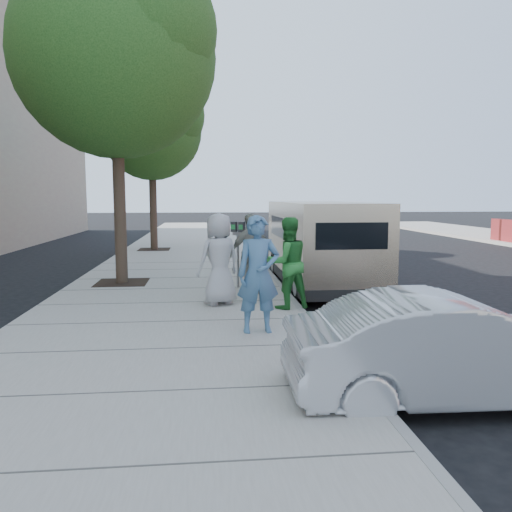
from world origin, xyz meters
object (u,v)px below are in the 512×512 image
(person_officer, at_px, (258,274))
(parking_meter, at_px, (238,240))
(tree_far, at_px, (153,125))
(sedan, at_px, (453,349))
(tree_near, at_px, (117,49))
(person_striped_polo, at_px, (251,254))
(van, at_px, (320,242))
(person_green_shirt, at_px, (287,263))
(person_gray_shirt, at_px, (219,259))

(person_officer, bearing_deg, parking_meter, 88.43)
(tree_far, relative_size, sedan, 1.82)
(tree_near, height_order, person_striped_polo, tree_near)
(person_officer, bearing_deg, van, 63.56)
(person_striped_polo, bearing_deg, tree_far, -91.89)
(person_green_shirt, relative_size, person_gray_shirt, 0.96)
(van, height_order, person_officer, van)
(parking_meter, relative_size, person_gray_shirt, 0.86)
(person_officer, bearing_deg, tree_near, 117.85)
(tree_far, height_order, person_striped_polo, tree_far)
(person_officer, xyz_separation_m, person_green_shirt, (0.70, 1.57, -0.05))
(van, distance_m, sedan, 6.96)
(person_officer, distance_m, person_striped_polo, 3.02)
(person_gray_shirt, xyz_separation_m, person_striped_polo, (0.71, 1.00, -0.02))
(tree_far, distance_m, parking_meter, 9.64)
(parking_meter, relative_size, van, 0.27)
(tree_near, height_order, sedan, tree_near)
(tree_near, bearing_deg, person_gray_shirt, -50.31)
(tree_near, distance_m, parking_meter, 5.16)
(van, bearing_deg, person_gray_shirt, -135.80)
(person_green_shirt, relative_size, person_striped_polo, 0.99)
(tree_far, distance_m, van, 9.89)
(van, xyz_separation_m, person_green_shirt, (-1.27, -2.90, -0.10))
(tree_far, height_order, person_gray_shirt, tree_far)
(tree_far, bearing_deg, sedan, -72.75)
(tree_near, bearing_deg, tree_far, 90.00)
(tree_near, distance_m, person_green_shirt, 6.51)
(van, bearing_deg, parking_meter, -161.43)
(parking_meter, xyz_separation_m, person_striped_polo, (0.24, -0.76, -0.23))
(parking_meter, bearing_deg, tree_far, 131.39)
(parking_meter, height_order, sedan, parking_meter)
(parking_meter, distance_m, person_green_shirt, 2.35)
(person_gray_shirt, bearing_deg, person_officer, 76.64)
(parking_meter, relative_size, person_green_shirt, 0.89)
(parking_meter, xyz_separation_m, sedan, (1.90, -6.25, -0.64))
(parking_meter, bearing_deg, van, 42.60)
(sedan, height_order, person_green_shirt, person_green_shirt)
(tree_near, height_order, parking_meter, tree_near)
(tree_far, bearing_deg, tree_near, -90.00)
(person_officer, bearing_deg, person_green_shirt, 63.27)
(van, height_order, person_striped_polo, van)
(parking_meter, distance_m, person_officer, 3.78)
(tree_far, relative_size, van, 1.16)
(person_officer, distance_m, person_gray_shirt, 2.08)
(tree_near, xyz_separation_m, person_striped_polo, (2.92, -1.67, -4.54))
(tree_far, relative_size, person_gray_shirt, 3.72)
(tree_near, xyz_separation_m, parking_meter, (2.68, -0.91, -4.32))
(person_officer, relative_size, person_striped_polo, 1.04)
(sedan, height_order, person_officer, person_officer)
(tree_far, distance_m, person_gray_shirt, 11.19)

